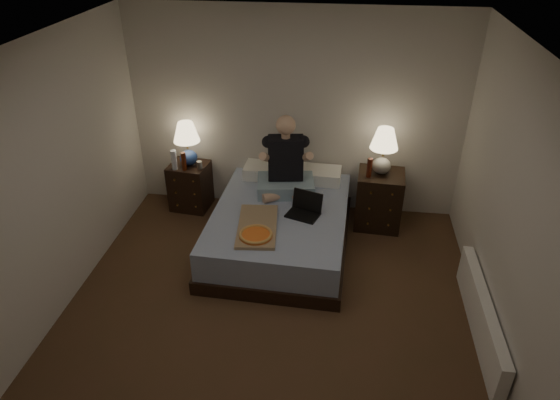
# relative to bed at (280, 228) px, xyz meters

# --- Properties ---
(floor) EXTENTS (4.00, 4.50, 0.00)m
(floor) POSITION_rel_bed_xyz_m (0.05, -1.30, -0.24)
(floor) COLOR brown
(floor) RESTS_ON ground
(ceiling) EXTENTS (4.00, 4.50, 0.00)m
(ceiling) POSITION_rel_bed_xyz_m (0.05, -1.30, 2.26)
(ceiling) COLOR white
(ceiling) RESTS_ON ground
(wall_back) EXTENTS (4.00, 0.00, 2.50)m
(wall_back) POSITION_rel_bed_xyz_m (0.05, 0.95, 1.01)
(wall_back) COLOR beige
(wall_back) RESTS_ON ground
(wall_left) EXTENTS (0.00, 4.50, 2.50)m
(wall_left) POSITION_rel_bed_xyz_m (-1.95, -1.30, 1.01)
(wall_left) COLOR beige
(wall_left) RESTS_ON ground
(wall_right) EXTENTS (0.00, 4.50, 2.50)m
(wall_right) POSITION_rel_bed_xyz_m (2.05, -1.30, 1.01)
(wall_right) COLOR beige
(wall_right) RESTS_ON ground
(bed) EXTENTS (1.52, 1.99, 0.48)m
(bed) POSITION_rel_bed_xyz_m (0.00, 0.00, 0.00)
(bed) COLOR #516CA3
(bed) RESTS_ON floor
(nightstand_left) EXTENTS (0.51, 0.47, 0.60)m
(nightstand_left) POSITION_rel_bed_xyz_m (-1.26, 0.71, 0.06)
(nightstand_left) COLOR black
(nightstand_left) RESTS_ON floor
(nightstand_right) EXTENTS (0.56, 0.51, 0.70)m
(nightstand_right) POSITION_rel_bed_xyz_m (1.12, 0.61, 0.11)
(nightstand_right) COLOR black
(nightstand_right) RESTS_ON floor
(lamp_left) EXTENTS (0.39, 0.39, 0.56)m
(lamp_left) POSITION_rel_bed_xyz_m (-1.24, 0.72, 0.64)
(lamp_left) COLOR #294797
(lamp_left) RESTS_ON nightstand_left
(lamp_right) EXTENTS (0.35, 0.35, 0.56)m
(lamp_right) POSITION_rel_bed_xyz_m (1.11, 0.63, 0.73)
(lamp_right) COLOR gray
(lamp_right) RESTS_ON nightstand_right
(water_bottle) EXTENTS (0.07, 0.07, 0.25)m
(water_bottle) POSITION_rel_bed_xyz_m (-1.38, 0.58, 0.49)
(water_bottle) COLOR white
(water_bottle) RESTS_ON nightstand_left
(soda_can) EXTENTS (0.07, 0.07, 0.10)m
(soda_can) POSITION_rel_bed_xyz_m (-1.08, 0.63, 0.41)
(soda_can) COLOR #B2B3AD
(soda_can) RESTS_ON nightstand_left
(beer_bottle_left) EXTENTS (0.06, 0.06, 0.23)m
(beer_bottle_left) POSITION_rel_bed_xyz_m (-1.26, 0.58, 0.48)
(beer_bottle_left) COLOR #521F0B
(beer_bottle_left) RESTS_ON nightstand_left
(beer_bottle_right) EXTENTS (0.06, 0.06, 0.23)m
(beer_bottle_right) POSITION_rel_bed_xyz_m (0.96, 0.52, 0.57)
(beer_bottle_right) COLOR #53190B
(beer_bottle_right) RESTS_ON nightstand_right
(person) EXTENTS (0.73, 0.61, 0.93)m
(person) POSITION_rel_bed_xyz_m (0.01, 0.41, 0.71)
(person) COLOR black
(person) RESTS_ON bed
(laptop) EXTENTS (0.41, 0.38, 0.24)m
(laptop) POSITION_rel_bed_xyz_m (0.26, -0.09, 0.36)
(laptop) COLOR black
(laptop) RESTS_ON bed
(pizza_box) EXTENTS (0.47, 0.80, 0.08)m
(pizza_box) POSITION_rel_bed_xyz_m (-0.17, -0.58, 0.28)
(pizza_box) COLOR #9F835F
(pizza_box) RESTS_ON bed
(radiator) EXTENTS (0.10, 1.60, 0.40)m
(radiator) POSITION_rel_bed_xyz_m (1.98, -1.11, -0.04)
(radiator) COLOR white
(radiator) RESTS_ON floor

